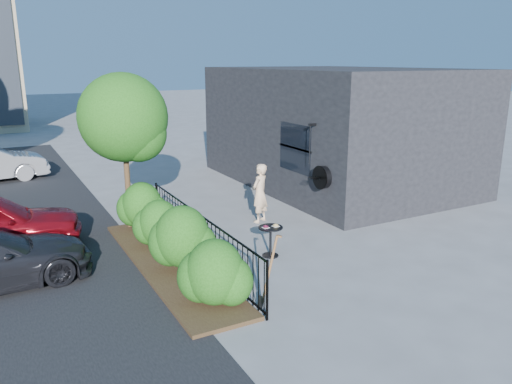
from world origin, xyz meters
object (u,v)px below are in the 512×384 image
patio_tree (127,123)px  shovel (268,276)px  woman (260,193)px  cafe_table (271,236)px

patio_tree → shovel: size_ratio=2.90×
woman → patio_tree: bearing=-48.4°
cafe_table → woman: size_ratio=0.46×
patio_tree → woman: 3.89m
patio_tree → shovel: patio_tree is taller
shovel → woman: bearing=62.9°
cafe_table → shovel: bearing=-121.1°
patio_tree → shovel: 5.86m
patio_tree → cafe_table: bearing=-56.2°
cafe_table → woman: 2.51m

